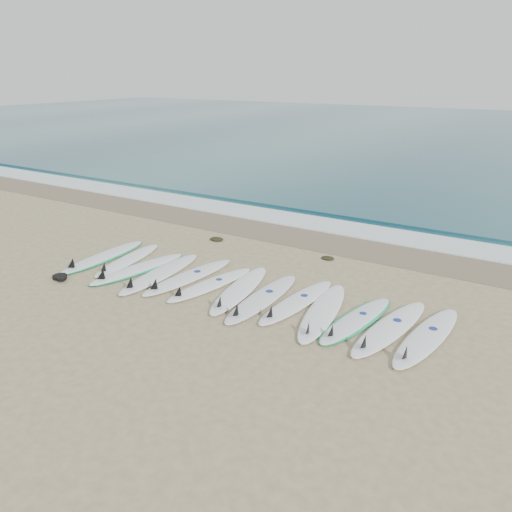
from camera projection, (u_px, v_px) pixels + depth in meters
The scene contains 21 objects.
ground at pixel (237, 292), 10.69m from camera, with size 120.00×120.00×0.00m, color #9A8864.
ocean at pixel (482, 135), 36.62m from camera, with size 120.00×55.00×0.03m, color #225661.
wet_sand_band at pixel (318, 240), 13.96m from camera, with size 120.00×1.80×0.01m, color #70604A.
foam_band at pixel (338, 227), 15.07m from camera, with size 120.00×1.40×0.04m, color silver.
wave_crest at pixel (356, 215), 16.26m from camera, with size 120.00×1.00×0.10m, color #225661.
surfboard_0 at pixel (103, 257), 12.56m from camera, with size 0.77×2.78×0.35m.
surfboard_1 at pixel (126, 260), 12.32m from camera, with size 0.91×2.55×0.32m.
surfboard_2 at pixel (137, 269), 11.80m from camera, with size 1.07×2.74×0.34m.
surfboard_3 at pixel (159, 274), 11.48m from camera, with size 0.78×2.86×0.36m.
surfboard_4 at pixel (187, 277), 11.30m from camera, with size 0.89×2.78×0.35m.
surfboard_5 at pixel (209, 285), 10.91m from camera, with size 0.94×2.54×0.32m.
surfboard_6 at pixel (239, 290), 10.64m from camera, with size 1.01×2.78×0.35m.
surfboard_7 at pixel (261, 299), 10.23m from camera, with size 0.61×2.77×0.35m.
surfboard_8 at pixel (296, 302), 10.09m from camera, with size 0.79×2.63×0.33m.
surfboard_9 at pixel (322, 312), 9.66m from camera, with size 1.01×2.81×0.35m.
surfboard_10 at pixel (356, 320), 9.39m from camera, with size 0.96×2.52×0.31m.
surfboard_11 at pixel (389, 329), 9.05m from camera, with size 0.98×2.80×0.35m.
surfboard_12 at pixel (426, 337), 8.75m from camera, with size 0.89×2.75×0.35m.
seaweed_near at pixel (217, 239), 13.93m from camera, with size 0.40×0.31×0.08m, color black.
seaweed_far at pixel (328, 258), 12.54m from camera, with size 0.33×0.26×0.06m, color black.
leash_coil at pixel (60, 277), 11.33m from camera, with size 0.46×0.36×0.11m.
Camera 1 is at (5.45, -8.08, 4.46)m, focal length 35.00 mm.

